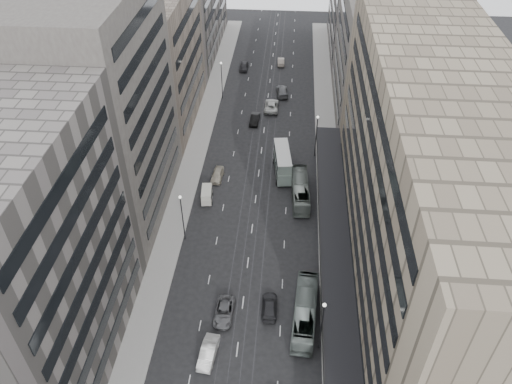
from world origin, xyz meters
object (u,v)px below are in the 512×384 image
(sedan_2, at_px, (224,312))
(bus_near, at_px, (305,311))
(panel_van, at_px, (207,194))
(sedan_1, at_px, (208,352))
(double_decker, at_px, (282,162))
(bus_far, at_px, (300,190))

(sedan_2, bearing_deg, bus_near, 2.44)
(panel_van, height_order, sedan_1, panel_van)
(bus_near, distance_m, double_decker, 30.52)
(bus_far, height_order, sedan_2, bus_far)
(double_decker, relative_size, sedan_1, 1.77)
(double_decker, height_order, sedan_2, double_decker)
(sedan_2, bearing_deg, sedan_1, -98.85)
(panel_van, xyz_separation_m, sedan_1, (4.53, -28.23, -0.43))
(double_decker, xyz_separation_m, sedan_1, (-7.30, -36.38, -1.68))
(double_decker, distance_m, sedan_2, 31.09)
(bus_near, height_order, sedan_1, bus_near)
(double_decker, bearing_deg, bus_near, -89.91)
(bus_near, relative_size, panel_van, 3.10)
(double_decker, bearing_deg, bus_far, -70.37)
(double_decker, height_order, panel_van, double_decker)
(bus_far, relative_size, double_decker, 1.27)
(bus_far, height_order, double_decker, double_decker)
(double_decker, relative_size, sedan_2, 1.70)
(bus_near, xyz_separation_m, panel_van, (-15.76, 22.10, -0.36))
(panel_van, bearing_deg, bus_near, -59.64)
(bus_far, relative_size, sedan_1, 2.25)
(bus_far, distance_m, sedan_1, 31.95)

